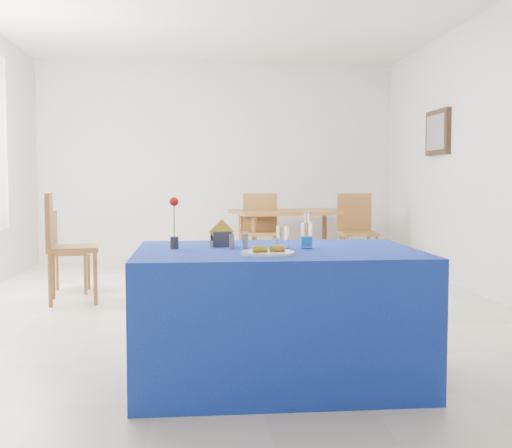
{
  "coord_description": "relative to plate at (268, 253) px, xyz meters",
  "views": [
    {
      "loc": [
        -0.34,
        -5.62,
        1.16
      ],
      "look_at": [
        -0.01,
        -2.21,
        0.92
      ],
      "focal_mm": 45.0,
      "sensor_mm": 36.0,
      "label": 1
    }
  ],
  "objects": [
    {
      "name": "rose_vase",
      "position": [
        -0.5,
        0.32,
        0.14
      ],
      "size": [
        0.05,
        0.05,
        0.3
      ],
      "color": "#26262B",
      "rests_on": "blue_table"
    },
    {
      "name": "room_shell",
      "position": [
        -0.05,
        2.24,
        0.98
      ],
      "size": [
        7.0,
        7.0,
        7.0
      ],
      "color": "silver",
      "rests_on": "ground"
    },
    {
      "name": "chair_win_b",
      "position": [
        -1.73,
        3.28,
        -0.28
      ],
      "size": [
        0.4,
        0.4,
        0.84
      ],
      "rotation": [
        0.0,
        0.0,
        1.63
      ],
      "color": "brown",
      "rests_on": "floor"
    },
    {
      "name": "blue_table",
      "position": [
        0.08,
        0.25,
        -0.39
      ],
      "size": [
        1.6,
        1.1,
        0.76
      ],
      "color": "#102697",
      "rests_on": "floor"
    },
    {
      "name": "napkin_holder",
      "position": [
        -0.23,
        0.42,
        0.04
      ],
      "size": [
        0.15,
        0.09,
        0.17
      ],
      "color": "#35353A",
      "rests_on": "blue_table"
    },
    {
      "name": "banana_pieces",
      "position": [
        0.0,
        -0.01,
        0.03
      ],
      "size": [
        0.18,
        0.08,
        0.04
      ],
      "color": "yellow",
      "rests_on": "plate"
    },
    {
      "name": "pepper_shaker",
      "position": [
        -0.18,
        0.26,
        0.04
      ],
      "size": [
        0.03,
        0.03,
        0.08
      ],
      "primitive_type": "cylinder",
      "color": "slate",
      "rests_on": "blue_table"
    },
    {
      "name": "picture_frame",
      "position": [
        2.42,
        3.84,
        0.93
      ],
      "size": [
        0.06,
        0.64,
        0.52
      ],
      "primitive_type": "cube",
      "color": "black",
      "rests_on": "room_shell"
    },
    {
      "name": "picture_art",
      "position": [
        2.4,
        3.84,
        0.93
      ],
      "size": [
        0.02,
        0.52,
        0.4
      ],
      "primitive_type": "cube",
      "color": "#998C66",
      "rests_on": "room_shell"
    },
    {
      "name": "chair_win_a",
      "position": [
        -1.62,
        2.73,
        -0.17
      ],
      "size": [
        0.53,
        0.53,
        1.04
      ],
      "rotation": [
        0.0,
        0.0,
        1.72
      ],
      "color": "brown",
      "rests_on": "floor"
    },
    {
      "name": "water_bottle",
      "position": [
        0.26,
        0.29,
        0.06
      ],
      "size": [
        0.07,
        0.07,
        0.21
      ],
      "color": "white",
      "rests_on": "blue_table"
    },
    {
      "name": "floor",
      "position": [
        -0.05,
        2.24,
        -0.77
      ],
      "size": [
        7.0,
        7.0,
        0.0
      ],
      "primitive_type": "plane",
      "color": "beige",
      "rests_on": "ground"
    },
    {
      "name": "chair_bg_left",
      "position": [
        0.43,
        4.66,
        -0.2
      ],
      "size": [
        0.5,
        0.5,
        0.98
      ],
      "rotation": [
        0.0,
        0.0,
        -0.15
      ],
      "color": "brown",
      "rests_on": "floor"
    },
    {
      "name": "chair_bg_right",
      "position": [
        1.64,
        4.49,
        -0.2
      ],
      "size": [
        0.44,
        0.44,
        0.98
      ],
      "rotation": [
        0.0,
        0.0,
        0.0
      ],
      "color": "brown",
      "rests_on": "floor"
    },
    {
      "name": "oak_table",
      "position": [
        0.88,
        4.97,
        -0.09
      ],
      "size": [
        1.64,
        1.2,
        0.76
      ],
      "color": "#97642C",
      "rests_on": "floor"
    },
    {
      "name": "drinking_glass",
      "position": [
        0.12,
        0.27,
        0.06
      ],
      "size": [
        0.07,
        0.07,
        0.13
      ],
      "primitive_type": "cylinder",
      "color": "white",
      "rests_on": "blue_table"
    },
    {
      "name": "salt_shaker",
      "position": [
        -0.09,
        0.31,
        0.04
      ],
      "size": [
        0.03,
        0.03,
        0.08
      ],
      "primitive_type": "cylinder",
      "color": "gray",
      "rests_on": "blue_table"
    },
    {
      "name": "plate",
      "position": [
        0.0,
        0.0,
        0.0
      ],
      "size": [
        0.29,
        0.29,
        0.01
      ],
      "primitive_type": "cylinder",
      "color": "white",
      "rests_on": "blue_table"
    }
  ]
}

